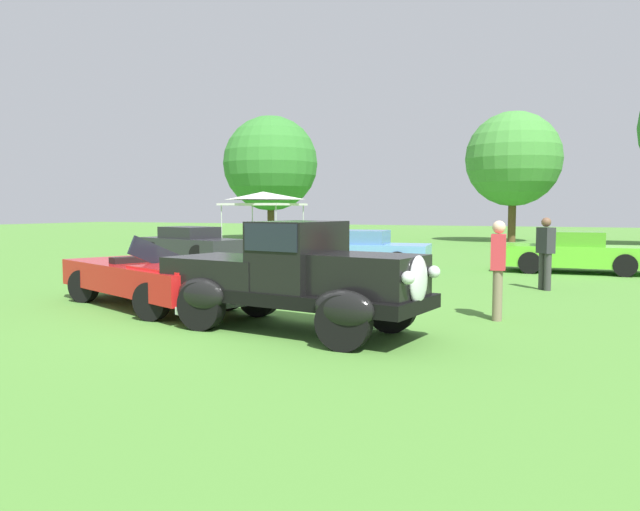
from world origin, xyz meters
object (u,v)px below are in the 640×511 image
Objects in this scene: neighbor_convertible at (155,277)px; show_car_skyblue at (362,250)px; spectator_between_cars at (545,251)px; canopy_tent_left_field at (263,198)px; show_car_charcoal at (191,243)px; show_car_lime at (574,252)px; feature_pickup_truck at (294,275)px; spectator_near_truck at (498,266)px.

neighbor_convertible reaches higher than show_car_skyblue.
canopy_tent_left_field reaches higher than spectator_between_cars.
canopy_tent_left_field is at bearing 96.54° from show_car_charcoal.
spectator_between_cars is at bearing -96.85° from show_car_lime.
show_car_charcoal is 1.14× the size of show_car_skyblue.
feature_pickup_truck reaches higher than show_car_skyblue.
show_car_charcoal is (-5.90, 9.41, 0.02)m from neighbor_convertible.
spectator_between_cars is at bearing 83.56° from spectator_near_truck.
show_car_lime is 4.53m from spectator_between_cars.
spectator_between_cars is (5.54, -2.89, 0.31)m from show_car_skyblue.
show_car_lime is at bearing 71.18° from feature_pickup_truck.
canopy_tent_left_field is at bearing 120.28° from feature_pickup_truck.
show_car_skyblue is (-2.29, 9.52, -0.27)m from feature_pickup_truck.
spectator_near_truck is at bearing 39.18° from feature_pickup_truck.
canopy_tent_left_field reaches higher than spectator_near_truck.
canopy_tent_left_field is (-13.96, 6.30, 1.82)m from show_car_lime.
canopy_tent_left_field is (-7.88, 7.90, 1.82)m from show_car_skyblue.
show_car_lime is at bearing -24.30° from canopy_tent_left_field.
spectator_between_cars is 0.53× the size of canopy_tent_left_field.
show_car_skyblue is 11.31m from canopy_tent_left_field.
feature_pickup_truck reaches higher than show_car_lime.
neighbor_convertible is at bearing -57.92° from show_car_charcoal.
feature_pickup_truck is 9.79m from show_car_skyblue.
canopy_tent_left_field is (-13.42, 10.79, 1.51)m from spectator_between_cars.
show_car_lime is 8.94m from spectator_near_truck.
show_car_charcoal is at bearing 163.21° from spectator_between_cars.
show_car_charcoal is 2.84× the size of spectator_near_truck.
spectator_near_truck is (6.23, 1.22, 0.33)m from neighbor_convertible.
show_car_skyblue is at bearing 124.75° from spectator_near_truck.
spectator_near_truck is 0.53× the size of canopy_tent_left_field.
show_car_charcoal is at bearing 172.62° from show_car_skyblue.
show_car_skyblue is 1.32× the size of canopy_tent_left_field.
neighbor_convertible is 1.03× the size of show_car_charcoal.
canopy_tent_left_field is at bearing 155.70° from show_car_lime.
neighbor_convertible is 1.17× the size of show_car_skyblue.
show_car_skyblue is at bearing -165.29° from show_car_lime.
canopy_tent_left_field is at bearing 112.23° from neighbor_convertible.
show_car_charcoal is 7.14m from show_car_skyblue.
show_car_lime is 15.43m from canopy_tent_left_field.
show_car_skyblue and show_car_lime have the same top height.
spectator_near_truck is (5.05, -7.27, 0.31)m from show_car_skyblue.
neighbor_convertible is 12.43m from show_car_lime.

